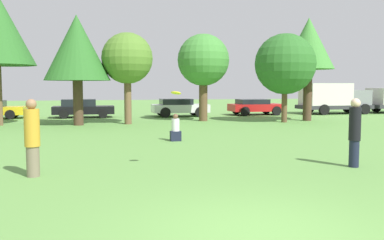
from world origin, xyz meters
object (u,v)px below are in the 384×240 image
at_px(person_thrower, 32,137).
at_px(parked_car_black, 82,108).
at_px(tree_6, 309,45).
at_px(parked_car_red, 255,106).
at_px(tree_2, 77,48).
at_px(tree_4, 203,61).
at_px(bystander_sitting, 176,130).
at_px(parked_car_white, 179,107).
at_px(delivery_truck_grey, 333,97).
at_px(tree_5, 285,64).
at_px(frisbee, 176,93).
at_px(person_catcher, 355,132).
at_px(tree_3, 127,59).

relative_size(person_thrower, parked_car_black, 0.45).
distance_m(tree_6, parked_car_red, 7.10).
height_order(tree_2, tree_4, tree_2).
xyz_separation_m(bystander_sitting, tree_2, (-4.16, 7.69, 3.82)).
distance_m(bystander_sitting, parked_car_white, 13.29).
bearing_deg(tree_6, delivery_truck_grey, 46.96).
bearing_deg(person_thrower, tree_5, 49.69).
relative_size(frisbee, bystander_sitting, 0.25).
xyz_separation_m(person_catcher, tree_3, (-5.18, 14.13, 2.77)).
relative_size(person_thrower, person_catcher, 1.01).
height_order(bystander_sitting, parked_car_black, parked_car_black).
height_order(person_catcher, parked_car_black, person_catcher).
xyz_separation_m(person_thrower, tree_6, (14.39, 13.42, 3.80)).
bearing_deg(person_thrower, delivery_truck_grey, 48.34).
bearing_deg(frisbee, bystander_sitting, 80.05).
bearing_deg(tree_6, frisbee, -129.06).
distance_m(bystander_sitting, parked_car_black, 14.15).
bearing_deg(frisbee, tree_4, 73.38).
bearing_deg(tree_3, parked_car_white, 52.58).
distance_m(person_catcher, bystander_sitting, 7.38).
distance_m(frisbee, bystander_sitting, 5.93).
distance_m(tree_5, parked_car_red, 7.02).
relative_size(tree_2, parked_car_black, 1.46).
height_order(person_thrower, bystander_sitting, person_thrower).
bearing_deg(parked_car_red, bystander_sitting, -123.70).
height_order(person_catcher, tree_2, tree_2).
distance_m(parked_car_black, parked_car_red, 12.75).
xyz_separation_m(parked_car_red, delivery_truck_grey, (6.47, -0.11, 0.64)).
height_order(person_thrower, tree_4, tree_4).
relative_size(person_catcher, tree_5, 0.35).
relative_size(tree_4, tree_6, 0.84).
bearing_deg(parked_car_white, person_thrower, -111.91).
bearing_deg(tree_5, bystander_sitting, -138.69).
bearing_deg(frisbee, parked_car_white, 79.15).
xyz_separation_m(tree_2, parked_car_red, (12.71, 5.68, -3.61)).
bearing_deg(person_catcher, parked_car_red, -99.36).
bearing_deg(tree_5, tree_2, 176.65).
distance_m(person_thrower, tree_2, 13.79).
bearing_deg(person_thrower, tree_3, 81.19).
bearing_deg(tree_5, parked_car_white, 131.49).
relative_size(person_catcher, tree_2, 0.30).
xyz_separation_m(tree_3, delivery_truck_grey, (16.41, 5.43, -2.44)).
height_order(frisbee, tree_5, tree_5).
relative_size(bystander_sitting, tree_3, 0.21).
bearing_deg(parked_car_white, bystander_sitting, -102.34).
height_order(tree_2, parked_car_white, tree_2).
bearing_deg(tree_2, delivery_truck_grey, 16.19).
distance_m(tree_4, delivery_truck_grey, 12.66).
distance_m(frisbee, delivery_truck_grey, 24.77).
xyz_separation_m(tree_3, tree_6, (11.25, -0.09, 1.02)).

